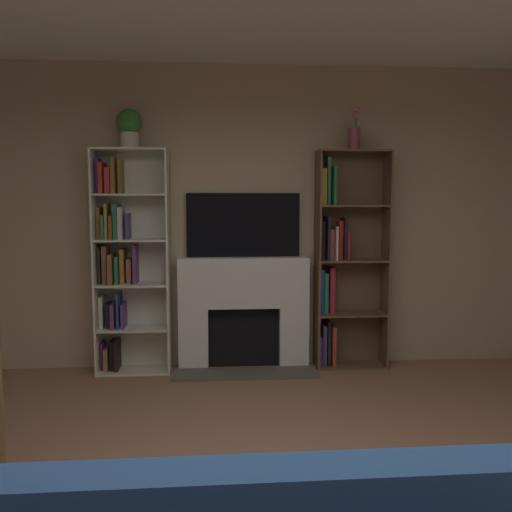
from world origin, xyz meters
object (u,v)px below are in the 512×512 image
Objects in this scene: bookshelf_right at (342,262)px; vase_with_flowers at (354,137)px; fireplace at (244,311)px; tv at (243,225)px; potted_plant at (129,127)px; bookshelf_left at (125,260)px.

vase_with_flowers is at bearing -31.11° from bookshelf_right.
tv is (0.00, 0.07, 0.81)m from fireplace.
vase_with_flowers is (2.05, 0.00, -0.07)m from potted_plant.
potted_plant is 0.89× the size of vase_with_flowers.
potted_plant reaches higher than fireplace.
fireplace is 1.05m from bookshelf_right.
bookshelf_left is (-1.10, -0.01, 0.50)m from fireplace.
bookshelf_right is (0.94, 0.00, 0.46)m from fireplace.
bookshelf_left and bookshelf_right have the same top height.
tv is 2.71× the size of vase_with_flowers.
bookshelf_right is 2.33m from potted_plant.
vase_with_flowers is (0.08, -0.05, 1.17)m from bookshelf_right.
potted_plant is 2.06m from vase_with_flowers.
tv is at bearing 4.17° from bookshelf_left.
potted_plant reaches higher than bookshelf_right.
tv is 3.05× the size of potted_plant.
bookshelf_right is (2.05, 0.01, -0.04)m from bookshelf_left.
bookshelf_left is at bearing -179.63° from fireplace.
fireplace is 1.21m from bookshelf_left.
bookshelf_left reaches higher than fireplace.
vase_with_flowers is at bearing -1.03° from bookshelf_left.
bookshelf_left is at bearing -179.67° from bookshelf_right.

